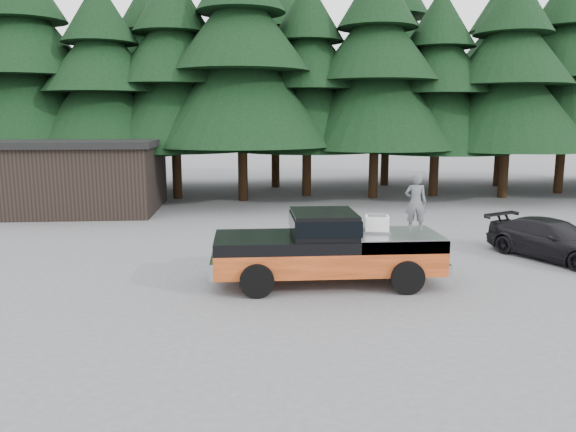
{
  "coord_description": "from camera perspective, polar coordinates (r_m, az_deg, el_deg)",
  "views": [
    {
      "loc": [
        -0.9,
        -14.64,
        4.32
      ],
      "look_at": [
        0.23,
        0.0,
        1.72
      ],
      "focal_mm": 35.0,
      "sensor_mm": 36.0,
      "label": 1
    }
  ],
  "objects": [
    {
      "name": "air_compressor",
      "position": [
        14.87,
        9.02,
        -0.86
      ],
      "size": [
        0.69,
        0.61,
        0.42
      ],
      "primitive_type": "cube",
      "rotation": [
        0.0,
        0.0,
        -0.19
      ],
      "color": "white",
      "rests_on": "pickup_truck"
    },
    {
      "name": "treeline",
      "position": [
        32.05,
        -2.11,
        16.15
      ],
      "size": [
        60.15,
        16.05,
        17.5
      ],
      "color": "black",
      "rests_on": "ground"
    },
    {
      "name": "man_on_bed",
      "position": [
        15.1,
        12.84,
        1.35
      ],
      "size": [
        0.63,
        0.49,
        1.55
      ],
      "primitive_type": "imported",
      "rotation": [
        0.0,
        0.0,
        2.92
      ],
      "color": "#4E5055",
      "rests_on": "pickup_truck"
    },
    {
      "name": "utility_building",
      "position": [
        27.97,
        -21.28,
        3.93
      ],
      "size": [
        8.4,
        6.4,
        3.3
      ],
      "color": "black",
      "rests_on": "ground"
    },
    {
      "name": "ground",
      "position": [
        15.29,
        -0.87,
        -6.36
      ],
      "size": [
        120.0,
        120.0,
        0.0
      ],
      "primitive_type": "plane",
      "color": "#535356",
      "rests_on": "ground"
    },
    {
      "name": "parked_car",
      "position": [
        19.02,
        25.33,
        -2.19
      ],
      "size": [
        3.36,
        4.49,
        1.21
      ],
      "primitive_type": "imported",
      "rotation": [
        0.0,
        0.0,
        0.46
      ],
      "color": "black",
      "rests_on": "ground"
    },
    {
      "name": "pickup_truck",
      "position": [
        14.68,
        3.99,
        -4.38
      ],
      "size": [
        6.0,
        2.04,
        1.33
      ],
      "primitive_type": null,
      "color": "#DE5722",
      "rests_on": "ground"
    },
    {
      "name": "truck_cab",
      "position": [
        14.46,
        3.64,
        -0.71
      ],
      "size": [
        1.66,
        1.9,
        0.59
      ],
      "primitive_type": "cube",
      "color": "black",
      "rests_on": "pickup_truck"
    }
  ]
}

